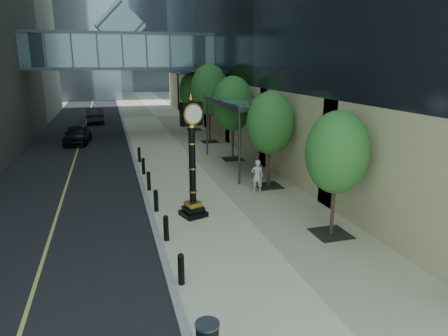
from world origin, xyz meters
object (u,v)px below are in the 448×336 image
(pedestrian, at_px, (257,176))
(car_near, at_px, (77,134))
(street_clock, at_px, (192,166))
(car_far, at_px, (95,115))

(pedestrian, xyz_separation_m, car_near, (-9.76, 16.36, -0.12))
(street_clock, height_order, car_near, street_clock)
(street_clock, bearing_deg, pedestrian, 12.41)
(pedestrian, height_order, car_far, pedestrian)
(car_near, bearing_deg, car_far, 89.94)
(street_clock, xyz_separation_m, car_far, (-4.78, 30.65, -1.45))
(pedestrian, distance_m, car_near, 19.05)
(car_near, xyz_separation_m, car_far, (1.12, 11.95, 0.05))
(car_near, relative_size, car_far, 0.91)
(car_far, bearing_deg, car_near, 81.97)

